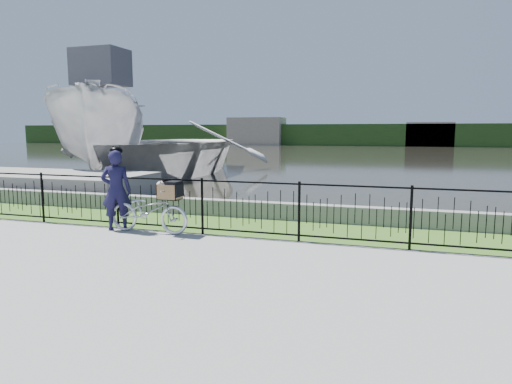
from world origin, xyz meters
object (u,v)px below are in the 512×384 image
(boat_near, at_px, (104,132))
(bicycle_rig, at_px, (149,210))
(cyclist, at_px, (116,189))
(boat_far, at_px, (163,148))
(dock, at_px, (10,182))

(boat_near, bearing_deg, bicycle_rig, -49.86)
(bicycle_rig, relative_size, cyclist, 1.00)
(cyclist, distance_m, boat_near, 11.89)
(boat_far, bearing_deg, boat_near, -131.87)
(cyclist, bearing_deg, bicycle_rig, -0.67)
(dock, xyz_separation_m, boat_far, (1.78, 7.37, 0.93))
(boat_near, bearing_deg, dock, -89.48)
(cyclist, bearing_deg, boat_near, 127.26)
(dock, relative_size, boat_far, 0.76)
(dock, xyz_separation_m, cyclist, (7.12, -4.09, 0.52))
(dock, height_order, boat_near, boat_near)
(boat_near, distance_m, boat_far, 2.85)
(bicycle_rig, xyz_separation_m, cyclist, (-0.79, 0.01, 0.40))
(bicycle_rig, height_order, boat_far, boat_far)
(dock, relative_size, boat_near, 0.95)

